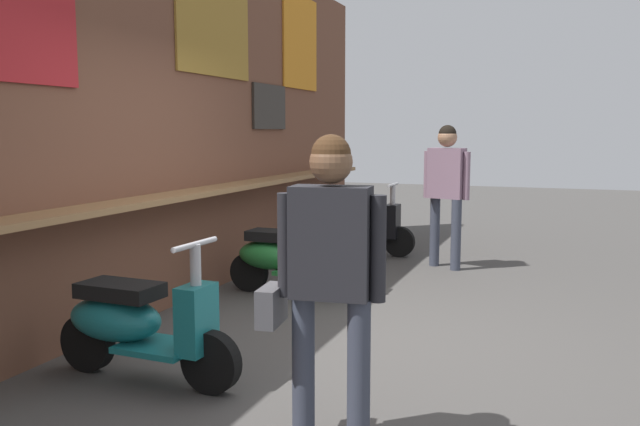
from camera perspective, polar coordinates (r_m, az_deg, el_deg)
ground_plane at (r=5.32m, az=2.45°, el=-11.05°), size 31.03×31.03×0.00m
market_stall_facade at (r=6.00m, az=-16.26°, el=8.28°), size 11.08×0.61×3.62m
scooter_teal at (r=4.64m, az=-15.49°, el=-9.06°), size 0.47×1.40×0.97m
scooter_green at (r=6.74m, az=-2.94°, el=-3.78°), size 0.46×1.40×0.97m
scooter_black at (r=8.96m, az=3.23°, el=-1.07°), size 0.46×1.40×0.97m
shopper_with_handbag at (r=3.39m, az=0.66°, el=-4.20°), size 0.32×0.65×1.64m
shopper_browsing at (r=8.11m, az=10.77°, el=2.80°), size 0.29×0.57×1.72m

